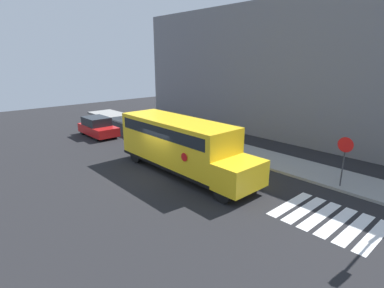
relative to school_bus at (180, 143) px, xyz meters
name	(u,v)px	position (x,y,z in m)	size (l,w,h in m)	color
ground_plane	(162,172)	(-0.66, -0.89, -1.77)	(60.00, 60.00, 0.00)	black
sidewalk_strip	(234,149)	(-0.66, 5.61, -1.70)	(44.00, 3.00, 0.15)	gray
building_backdrop	(288,71)	(-0.66, 12.11, 3.66)	(32.00, 4.00, 10.85)	slate
crosswalk_stripes	(328,219)	(8.32, 1.11, -1.77)	(4.00, 3.20, 0.01)	white
school_bus	(180,143)	(0.00, 0.00, 0.00)	(9.58, 2.57, 3.09)	yellow
parked_car	(98,127)	(-11.25, 0.14, -0.98)	(4.19, 1.90, 1.63)	red
stop_sign	(344,155)	(7.35, 4.54, 0.07)	(0.77, 0.10, 2.74)	#38383A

